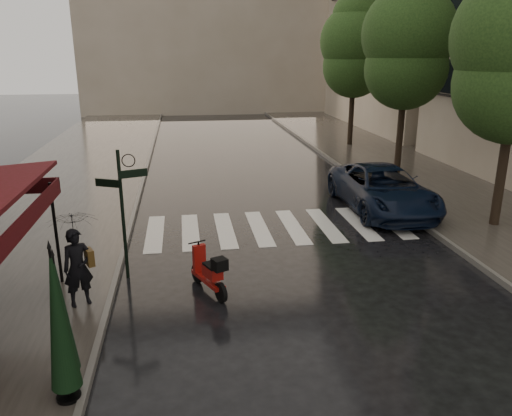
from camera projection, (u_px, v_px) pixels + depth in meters
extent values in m
plane|color=black|center=(179.00, 342.00, 9.29)|extent=(120.00, 120.00, 0.00)
cube|color=#38332D|center=(65.00, 185.00, 19.97)|extent=(6.00, 60.00, 0.12)
cube|color=#38332D|center=(413.00, 173.00, 22.04)|extent=(5.50, 60.00, 0.12)
cube|color=#595651|center=(143.00, 182.00, 20.40)|extent=(0.12, 60.00, 0.16)
cube|color=#595651|center=(352.00, 175.00, 21.64)|extent=(0.12, 60.00, 0.16)
cube|color=silver|center=(155.00, 233.00, 14.86)|extent=(0.50, 3.20, 0.01)
cube|color=silver|center=(190.00, 231.00, 15.00)|extent=(0.50, 3.20, 0.01)
cube|color=silver|center=(225.00, 230.00, 15.15)|extent=(0.50, 3.20, 0.01)
cube|color=silver|center=(259.00, 228.00, 15.30)|extent=(0.50, 3.20, 0.01)
cube|color=silver|center=(293.00, 226.00, 15.45)|extent=(0.50, 3.20, 0.01)
cube|color=silver|center=(325.00, 225.00, 15.59)|extent=(0.50, 3.20, 0.01)
cube|color=silver|center=(358.00, 223.00, 15.74)|extent=(0.50, 3.20, 0.01)
cube|color=silver|center=(389.00, 221.00, 15.89)|extent=(0.50, 3.20, 0.01)
cube|color=#450E09|center=(8.00, 241.00, 7.77)|extent=(0.04, 7.00, 0.35)
cylinder|color=black|center=(56.00, 233.00, 11.13)|extent=(0.07, 0.07, 2.35)
cylinder|color=black|center=(123.00, 216.00, 11.49)|extent=(0.08, 0.08, 3.10)
cube|color=black|center=(133.00, 173.00, 11.24)|extent=(0.62, 0.26, 0.18)
cube|color=black|center=(107.00, 183.00, 11.22)|extent=(0.56, 0.29, 0.18)
cylinder|color=black|center=(504.00, 156.00, 14.69)|extent=(0.28, 0.28, 4.26)
cylinder|color=black|center=(401.00, 121.00, 21.24)|extent=(0.28, 0.28, 4.48)
sphere|color=#193212|center=(406.00, 68.00, 20.60)|extent=(3.40, 3.40, 3.40)
sphere|color=#193212|center=(409.00, 34.00, 20.19)|extent=(3.80, 3.80, 3.80)
cylinder|color=black|center=(352.00, 105.00, 27.90)|extent=(0.28, 0.28, 4.37)
sphere|color=#193212|center=(354.00, 66.00, 27.27)|extent=(3.40, 3.40, 3.40)
sphere|color=#193212|center=(355.00, 41.00, 26.87)|extent=(3.80, 3.80, 3.80)
sphere|color=#193212|center=(357.00, 16.00, 26.50)|extent=(2.60, 2.60, 2.60)
imported|color=black|center=(78.00, 268.00, 10.21)|extent=(0.71, 0.62, 1.65)
imported|color=black|center=(72.00, 213.00, 9.86)|extent=(1.31, 1.32, 0.90)
cube|color=#4E3514|center=(89.00, 257.00, 10.29)|extent=(0.25, 0.34, 0.35)
cylinder|color=black|center=(221.00, 292.00, 10.73)|extent=(0.26, 0.44, 0.44)
cylinder|color=black|center=(197.00, 273.00, 11.65)|extent=(0.26, 0.44, 0.44)
cube|color=maroon|center=(208.00, 279.00, 11.19)|extent=(0.72, 1.19, 0.09)
cube|color=maroon|center=(212.00, 272.00, 10.92)|extent=(0.46, 0.57, 0.26)
cube|color=maroon|center=(199.00, 259.00, 11.41)|extent=(0.31, 0.22, 0.69)
cylinder|color=black|center=(197.00, 242.00, 11.37)|extent=(0.40, 0.20, 0.03)
cube|color=black|center=(220.00, 264.00, 10.56)|extent=(0.38, 0.37, 0.26)
imported|color=black|center=(383.00, 189.00, 16.84)|extent=(2.50, 5.37, 1.49)
cylinder|color=black|center=(69.00, 397.00, 7.60)|extent=(0.37, 0.37, 0.05)
cylinder|color=black|center=(59.00, 325.00, 7.24)|extent=(0.04, 0.04, 2.41)
cone|color=black|center=(58.00, 318.00, 7.20)|extent=(0.45, 0.45, 2.29)
cylinder|color=black|center=(69.00, 378.00, 8.04)|extent=(0.34, 0.34, 0.05)
cylinder|color=black|center=(61.00, 319.00, 7.72)|extent=(0.04, 0.04, 2.11)
cone|color=black|center=(60.00, 312.00, 7.69)|extent=(0.41, 0.41, 2.00)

